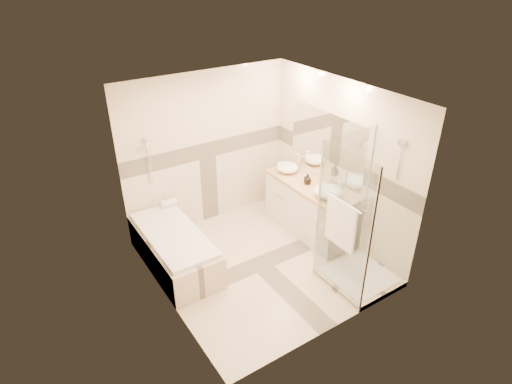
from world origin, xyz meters
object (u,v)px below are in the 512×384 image
amenity_bottle_a (307,179)px  vessel_sink_far (328,191)px  bathtub (174,247)px  amenity_bottle_b (308,179)px  vessel_sink_near (288,168)px  vanity (308,208)px  shower_enclosure (352,250)px

amenity_bottle_a → vessel_sink_far: bearing=-90.0°
bathtub → amenity_bottle_b: 2.24m
vessel_sink_near → amenity_bottle_a: bearing=-90.0°
bathtub → amenity_bottle_a: size_ratio=10.52×
vessel_sink_near → vessel_sink_far: 0.98m
vessel_sink_near → bathtub: bearing=-174.8°
bathtub → vessel_sink_far: bearing=-20.2°
vanity → vessel_sink_far: 0.67m
vanity → amenity_bottle_a: 0.51m
bathtub → amenity_bottle_a: amenity_bottle_a is taller
bathtub → vanity: (2.15, -0.35, 0.12)m
bathtub → shower_enclosure: 2.47m
shower_enclosure → vanity: bearing=77.0°
vessel_sink_far → amenity_bottle_a: (0.00, 0.49, -0.00)m
amenity_bottle_b → vessel_sink_near: bearing=90.0°
shower_enclosure → vessel_sink_near: shower_enclosure is taller
vessel_sink_near → amenity_bottle_b: bearing=-90.0°
shower_enclosure → vessel_sink_far: shower_enclosure is taller
shower_enclosure → amenity_bottle_a: size_ratio=12.62×
vanity → amenity_bottle_a: amenity_bottle_a is taller
vessel_sink_far → amenity_bottle_b: size_ratio=2.65×
amenity_bottle_a → amenity_bottle_b: amenity_bottle_a is taller
vessel_sink_near → amenity_bottle_b: (0.00, -0.51, 0.01)m
vanity → vessel_sink_near: size_ratio=4.49×
vessel_sink_near → vessel_sink_far: size_ratio=0.86×
vanity → shower_enclosure: 1.31m
vanity → vessel_sink_near: 0.74m
vessel_sink_near → amenity_bottle_a: amenity_bottle_a is taller
shower_enclosure → vessel_sink_near: (0.27, 1.81, 0.42)m
amenity_bottle_a → vessel_sink_near: bearing=90.0°
vessel_sink_far → amenity_bottle_b: vessel_sink_far is taller
amenity_bottle_a → amenity_bottle_b: 0.01m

